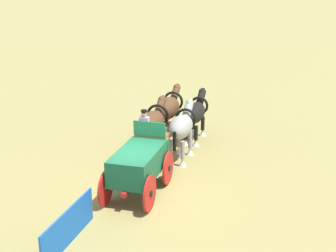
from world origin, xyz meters
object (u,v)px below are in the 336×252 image
object	(u,v)px
draft_horse_lead_near	(169,109)
draft_horse_lead_off	(195,113)
show_wagon	(139,163)
draft_horse_rear_off	(182,127)
draft_horse_rear_near	(152,124)

from	to	relation	value
draft_horse_lead_near	draft_horse_lead_off	size ratio (longest dim) A/B	0.98
show_wagon	draft_horse_lead_off	size ratio (longest dim) A/B	1.86
show_wagon	draft_horse_rear_off	bearing A→B (deg)	-26.28
draft_horse_rear_near	draft_horse_rear_off	distance (m)	1.30
draft_horse_rear_off	draft_horse_lead_near	distance (m)	2.90
show_wagon	draft_horse_rear_off	xyz separation A→B (m)	(3.28, -1.62, 0.26)
draft_horse_lead_near	show_wagon	bearing A→B (deg)	169.98
draft_horse_lead_near	draft_horse_lead_off	world-z (taller)	draft_horse_lead_near
draft_horse_rear_near	draft_horse_lead_near	size ratio (longest dim) A/B	1.00
show_wagon	draft_horse_lead_near	world-z (taller)	show_wagon
draft_horse_lead_off	draft_horse_rear_off	bearing A→B (deg)	164.04
draft_horse_rear_near	show_wagon	bearing A→B (deg)	174.22
show_wagon	draft_horse_lead_off	bearing A→B (deg)	-21.99
draft_horse_rear_off	draft_horse_rear_near	bearing A→B (deg)	74.56
draft_horse_lead_off	draft_horse_rear_near	bearing A→B (deg)	137.64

